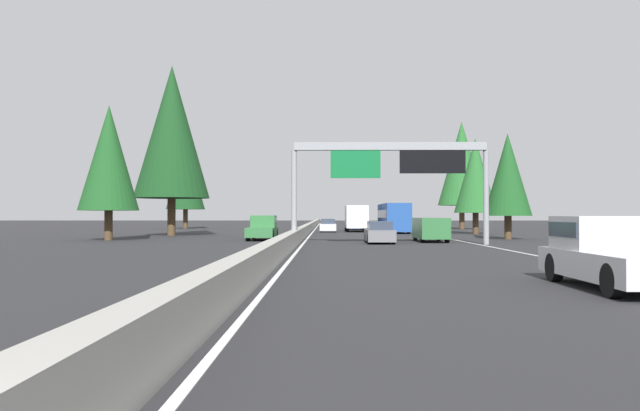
# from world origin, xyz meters

# --- Properties ---
(ground_plane) EXTENTS (320.00, 320.00, 0.00)m
(ground_plane) POSITION_xyz_m (60.00, 0.00, 0.00)
(ground_plane) COLOR #262628
(median_barrier) EXTENTS (180.00, 0.56, 0.90)m
(median_barrier) POSITION_xyz_m (80.00, 0.30, 0.45)
(median_barrier) COLOR #9E9B93
(median_barrier) RESTS_ON ground
(shoulder_stripe_right) EXTENTS (160.00, 0.16, 0.01)m
(shoulder_stripe_right) POSITION_xyz_m (70.00, -11.52, 0.01)
(shoulder_stripe_right) COLOR silver
(shoulder_stripe_right) RESTS_ON ground
(shoulder_stripe_median) EXTENTS (160.00, 0.16, 0.01)m
(shoulder_stripe_median) POSITION_xyz_m (70.00, -0.25, 0.01)
(shoulder_stripe_median) COLOR silver
(shoulder_stripe_median) RESTS_ON ground
(sign_gantry_overhead) EXTENTS (0.50, 12.68, 6.56)m
(sign_gantry_overhead) POSITION_xyz_m (39.57, -6.03, 5.22)
(sign_gantry_overhead) COLOR gray
(sign_gantry_overhead) RESTS_ON ground
(pickup_mid_right) EXTENTS (5.60, 2.00, 1.86)m
(pickup_mid_right) POSITION_xyz_m (15.56, -9.15, 0.91)
(pickup_mid_right) COLOR silver
(pickup_mid_right) RESTS_ON ground
(minivan_near_center) EXTENTS (5.00, 1.95, 1.69)m
(minivan_near_center) POSITION_xyz_m (43.88, -9.16, 0.95)
(minivan_near_center) COLOR #2D6B38
(minivan_near_center) RESTS_ON ground
(bus_distant_b) EXTENTS (11.50, 2.55, 3.10)m
(bus_distant_b) POSITION_xyz_m (67.44, -9.02, 1.72)
(bus_distant_b) COLOR #1E4793
(bus_distant_b) RESTS_ON ground
(sedan_far_right) EXTENTS (4.40, 1.80, 1.47)m
(sedan_far_right) POSITION_xyz_m (82.40, -5.49, 0.68)
(sedan_far_right) COLOR #1E4793
(sedan_far_right) RESTS_ON ground
(sedan_mid_left) EXTENTS (4.40, 1.80, 1.47)m
(sedan_mid_left) POSITION_xyz_m (69.70, -1.94, 0.68)
(sedan_mid_left) COLOR silver
(sedan_mid_left) RESTS_ON ground
(box_truck_distant_a) EXTENTS (8.50, 2.40, 2.95)m
(box_truck_distant_a) POSITION_xyz_m (71.80, -5.17, 1.61)
(box_truck_distant_a) COLOR white
(box_truck_distant_a) RESTS_ON ground
(sedan_near_right) EXTENTS (4.40, 1.80, 1.47)m
(sedan_near_right) POSITION_xyz_m (41.38, -5.34, 0.68)
(sedan_near_right) COLOR slate
(sedan_near_right) RESTS_ON ground
(oncoming_near) EXTENTS (5.60, 2.00, 1.86)m
(oncoming_near) POSITION_xyz_m (47.19, 3.07, 0.91)
(oncoming_near) COLOR #2D6B38
(oncoming_near) RESTS_ON ground
(conifer_right_near) EXTENTS (3.66, 3.66, 8.32)m
(conifer_right_near) POSITION_xyz_m (48.56, -15.97, 5.05)
(conifer_right_near) COLOR #4C3823
(conifer_right_near) RESTS_ON ground
(conifer_right_mid) EXTENTS (4.25, 4.25, 9.66)m
(conifer_right_mid) POSITION_xyz_m (62.85, -16.79, 5.87)
(conifer_right_mid) COLOR #4C3823
(conifer_right_mid) RESTS_ON ground
(conifer_right_far) EXTENTS (6.42, 6.42, 14.59)m
(conifer_right_far) POSITION_xyz_m (84.78, -20.09, 8.87)
(conifer_right_far) COLOR #4C3823
(conifer_right_far) RESTS_ON ground
(conifer_left_near) EXTENTS (4.48, 4.48, 10.17)m
(conifer_left_near) POSITION_xyz_m (46.32, 14.59, 6.18)
(conifer_left_near) COLOR #4C3823
(conifer_left_near) RESTS_ON ground
(conifer_left_mid) EXTENTS (6.92, 6.92, 15.72)m
(conifer_left_mid) POSITION_xyz_m (57.15, 12.50, 9.56)
(conifer_left_mid) COLOR #4C3823
(conifer_left_mid) RESTS_ON ground
(conifer_left_far) EXTENTS (5.40, 5.40, 12.27)m
(conifer_left_far) POSITION_xyz_m (87.74, 18.04, 7.46)
(conifer_left_far) COLOR #4C3823
(conifer_left_far) RESTS_ON ground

